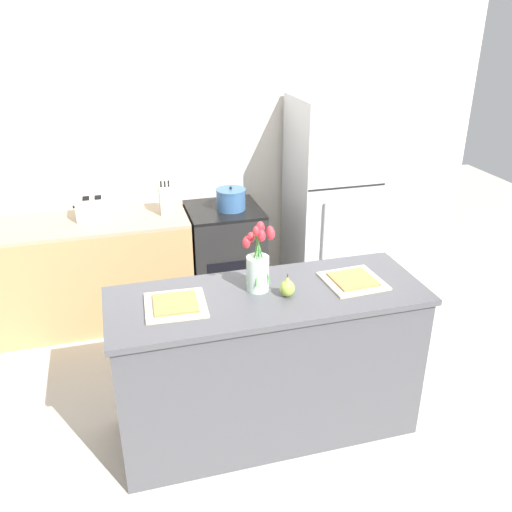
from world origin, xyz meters
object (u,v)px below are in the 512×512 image
at_px(flower_vase, 258,265).
at_px(toaster, 93,208).
at_px(plate_setting_left, 176,304).
at_px(cooking_pot, 231,199).
at_px(pear_figurine, 287,287).
at_px(stove_range, 225,257).
at_px(knife_block, 166,200).
at_px(plate_setting_right, 353,280).
at_px(refrigerator, 330,200).

distance_m(flower_vase, toaster, 1.82).
height_order(plate_setting_left, cooking_pot, cooking_pot).
bearing_deg(pear_figurine, stove_range, 89.79).
height_order(flower_vase, knife_block, flower_vase).
height_order(plate_setting_right, knife_block, knife_block).
bearing_deg(stove_range, knife_block, 177.65).
bearing_deg(flower_vase, toaster, 119.33).
distance_m(stove_range, flower_vase, 1.68).
distance_m(plate_setting_right, cooking_pot, 1.61).
bearing_deg(knife_block, refrigerator, -0.75).
relative_size(flower_vase, knife_block, 1.54).
xyz_separation_m(refrigerator, knife_block, (-1.42, 0.02, 0.12)).
bearing_deg(stove_range, toaster, 177.34).
distance_m(pear_figurine, plate_setting_right, 0.43).
bearing_deg(plate_setting_left, knife_block, 84.68).
bearing_deg(toaster, flower_vase, -60.67).
height_order(flower_vase, toaster, flower_vase).
height_order(plate_setting_left, plate_setting_right, same).
xyz_separation_m(refrigerator, pear_figurine, (-0.96, -1.66, 0.13)).
distance_m(flower_vase, plate_setting_left, 0.50).
xyz_separation_m(plate_setting_right, cooking_pot, (-0.36, 1.56, 0.01)).
relative_size(refrigerator, toaster, 6.29).
bearing_deg(plate_setting_left, pear_figurine, -5.21).
bearing_deg(plate_setting_right, knife_block, 118.74).
distance_m(plate_setting_left, knife_block, 1.63).
relative_size(pear_figurine, plate_setting_left, 0.40).
height_order(cooking_pot, knife_block, knife_block).
height_order(pear_figurine, plate_setting_left, pear_figurine).
height_order(stove_range, toaster, toaster).
height_order(stove_range, refrigerator, refrigerator).
bearing_deg(stove_range, refrigerator, 0.04).
bearing_deg(flower_vase, plate_setting_left, -172.82).
xyz_separation_m(flower_vase, toaster, (-0.89, 1.59, -0.13)).
height_order(refrigerator, cooking_pot, refrigerator).
height_order(pear_figurine, toaster, pear_figurine).
bearing_deg(refrigerator, cooking_pot, -177.75).
xyz_separation_m(refrigerator, plate_setting_left, (-1.57, -1.60, 0.09)).
bearing_deg(toaster, pear_figurine, -58.89).
xyz_separation_m(cooking_pot, knife_block, (-0.52, 0.05, 0.02)).
distance_m(plate_setting_left, cooking_pot, 1.70).
height_order(toaster, cooking_pot, cooking_pot).
xyz_separation_m(stove_range, plate_setting_left, (-0.62, -1.60, 0.52)).
height_order(refrigerator, flower_vase, refrigerator).
height_order(toaster, knife_block, knife_block).
xyz_separation_m(stove_range, cooking_pot, (0.05, -0.03, 0.53)).
distance_m(refrigerator, cooking_pot, 0.90).
bearing_deg(cooking_pot, toaster, 175.66).
height_order(stove_range, cooking_pot, cooking_pot).
xyz_separation_m(refrigerator, plate_setting_right, (-0.53, -1.60, 0.09)).
bearing_deg(plate_setting_right, plate_setting_left, 180.00).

